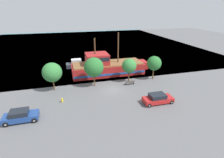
{
  "coord_description": "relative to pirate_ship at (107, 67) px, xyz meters",
  "views": [
    {
      "loc": [
        -7.35,
        -27.6,
        13.98
      ],
      "look_at": [
        0.68,
        2.0,
        1.2
      ],
      "focal_mm": 28.0,
      "sensor_mm": 36.0,
      "label": 1
    }
  ],
  "objects": [
    {
      "name": "parked_car_curb_front",
      "position": [
        4.67,
        -14.55,
        -0.93
      ],
      "size": [
        4.65,
        2.01,
        1.54
      ],
      "color": "#B21E1E",
      "rests_on": "ground_plane"
    },
    {
      "name": "tree_row_mideast",
      "position": [
        -3.75,
        -5.72,
        2.05
      ],
      "size": [
        3.59,
        3.59,
        5.55
      ],
      "color": "brown",
      "rests_on": "ground_plane"
    },
    {
      "name": "parked_car_curb_mid",
      "position": [
        -14.94,
        -14.12,
        -0.89
      ],
      "size": [
        4.34,
        1.9,
        1.62
      ],
      "color": "navy",
      "rests_on": "ground_plane"
    },
    {
      "name": "bench_promenade_east",
      "position": [
        2.89,
        -6.98,
        -1.25
      ],
      "size": [
        1.76,
        0.45,
        0.85
      ],
      "color": "#4C4742",
      "rests_on": "ground_plane"
    },
    {
      "name": "tree_row_east",
      "position": [
        -11.04,
        -5.61,
        1.73
      ],
      "size": [
        3.4,
        3.4,
        5.12
      ],
      "color": "brown",
      "rests_on": "ground_plane"
    },
    {
      "name": "moored_boat_dockside",
      "position": [
        -5.77,
        6.52,
        -0.94
      ],
      "size": [
        5.91,
        2.15,
        2.0
      ],
      "color": "#2D333D",
      "rests_on": "water_surface"
    },
    {
      "name": "fire_hydrant",
      "position": [
        -9.72,
        -10.47,
        -1.28
      ],
      "size": [
        0.42,
        0.25,
        0.76
      ],
      "color": "yellow",
      "rests_on": "ground_plane"
    },
    {
      "name": "tree_row_west",
      "position": [
        8.52,
        -5.53,
        1.72
      ],
      "size": [
        2.89,
        2.89,
        4.86
      ],
      "color": "brown",
      "rests_on": "ground_plane"
    },
    {
      "name": "pirate_ship",
      "position": [
        0.0,
        0.0,
        0.0
      ],
      "size": [
        16.95,
        5.41,
        8.99
      ],
      "color": "#A31E1E",
      "rests_on": "water_surface"
    },
    {
      "name": "tree_row_midwest",
      "position": [
        3.28,
        -5.32,
        1.59
      ],
      "size": [
        2.85,
        2.85,
        4.71
      ],
      "color": "brown",
      "rests_on": "ground_plane"
    },
    {
      "name": "ground_plane",
      "position": [
        -1.08,
        -8.09,
        -1.69
      ],
      "size": [
        160.0,
        160.0,
        0.0
      ],
      "primitive_type": "plane",
      "color": "#5B5B5E"
    },
    {
      "name": "water_surface",
      "position": [
        -1.08,
        35.91,
        -1.69
      ],
      "size": [
        80.0,
        80.0,
        0.0
      ],
      "primitive_type": "plane",
      "color": "teal",
      "rests_on": "ground"
    }
  ]
}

